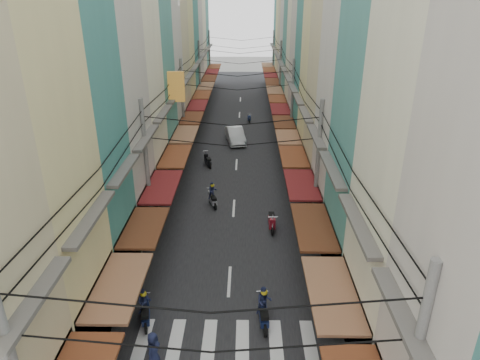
# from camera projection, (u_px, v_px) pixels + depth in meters

# --- Properties ---
(ground) EXTENTS (160.00, 160.00, 0.00)m
(ground) POSITION_uv_depth(u_px,v_px,m) (231.00, 259.00, 23.47)
(ground) COLOR slate
(ground) RESTS_ON ground
(road) EXTENTS (10.00, 80.00, 0.02)m
(road) POSITION_uv_depth(u_px,v_px,m) (238.00, 142.00, 41.77)
(road) COLOR black
(road) RESTS_ON ground
(sidewalk_left) EXTENTS (3.00, 80.00, 0.06)m
(sidewalk_left) POSITION_uv_depth(u_px,v_px,m) (172.00, 141.00, 41.85)
(sidewalk_left) COLOR slate
(sidewalk_left) RESTS_ON ground
(sidewalk_right) EXTENTS (3.00, 80.00, 0.06)m
(sidewalk_right) POSITION_uv_depth(u_px,v_px,m) (304.00, 142.00, 41.67)
(sidewalk_right) COLOR slate
(sidewalk_right) RESTS_ON ground
(crosswalk) EXTENTS (7.55, 2.40, 0.01)m
(crosswalk) POSITION_uv_depth(u_px,v_px,m) (226.00, 340.00, 17.97)
(crosswalk) COLOR silver
(crosswalk) RESTS_ON ground
(building_row_left) EXTENTS (7.80, 67.67, 23.70)m
(building_row_left) POSITION_uv_depth(u_px,v_px,m) (140.00, 41.00, 34.79)
(building_row_left) COLOR beige
(building_row_left) RESTS_ON ground
(building_row_right) EXTENTS (7.80, 68.98, 22.59)m
(building_row_right) POSITION_uv_depth(u_px,v_px,m) (334.00, 46.00, 34.61)
(building_row_right) COLOR teal
(building_row_right) RESTS_ON ground
(utility_poles) EXTENTS (10.20, 66.13, 8.20)m
(utility_poles) POSITION_uv_depth(u_px,v_px,m) (236.00, 84.00, 34.55)
(utility_poles) COLOR slate
(utility_poles) RESTS_ON ground
(white_car) EXTENTS (5.28, 2.81, 1.77)m
(white_car) POSITION_uv_depth(u_px,v_px,m) (235.00, 142.00, 41.67)
(white_car) COLOR silver
(white_car) RESTS_ON ground
(bicycle) EXTENTS (1.58, 0.78, 1.04)m
(bicycle) POSITION_uv_depth(u_px,v_px,m) (349.00, 295.00, 20.65)
(bicycle) COLOR black
(bicycle) RESTS_ON ground
(moving_scooters) EXTENTS (6.42, 33.98, 1.93)m
(moving_scooters) POSITION_uv_depth(u_px,v_px,m) (225.00, 225.00, 25.80)
(moving_scooters) COLOR black
(moving_scooters) RESTS_ON ground
(parked_scooters) EXTENTS (13.16, 13.74, 1.01)m
(parked_scooters) POSITION_uv_depth(u_px,v_px,m) (331.00, 304.00, 19.34)
(parked_scooters) COLOR black
(parked_scooters) RESTS_ON ground
(pedestrians) EXTENTS (12.31, 23.41, 2.26)m
(pedestrians) POSITION_uv_depth(u_px,v_px,m) (177.00, 207.00, 26.93)
(pedestrians) COLOR #271E28
(pedestrians) RESTS_ON ground
(market_umbrella) EXTENTS (2.31, 2.31, 2.43)m
(market_umbrella) POSITION_uv_depth(u_px,v_px,m) (382.00, 309.00, 16.62)
(market_umbrella) COLOR #B2B2B7
(market_umbrella) RESTS_ON ground
(traffic_sign) EXTENTS (0.10, 0.66, 3.01)m
(traffic_sign) POSITION_uv_depth(u_px,v_px,m) (337.00, 276.00, 18.45)
(traffic_sign) COLOR slate
(traffic_sign) RESTS_ON ground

